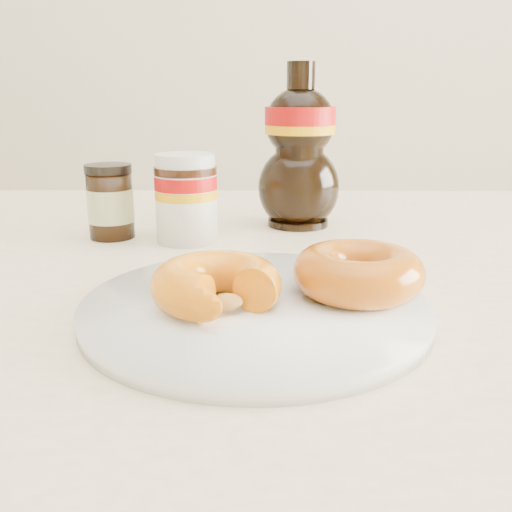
{
  "coord_description": "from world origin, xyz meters",
  "views": [
    {
      "loc": [
        0.02,
        -0.46,
        0.92
      ],
      "look_at": [
        0.01,
        0.01,
        0.79
      ],
      "focal_mm": 40.0,
      "sensor_mm": 36.0,
      "label": 1
    }
  ],
  "objects_px": {
    "donut_bitten": "(216,284)",
    "donut_whole": "(358,272)",
    "plate": "(255,307)",
    "dining_table": "(243,339)",
    "nutella_jar": "(186,195)",
    "dark_jar": "(110,202)",
    "syrup_bottle": "(299,146)"
  },
  "relations": [
    {
      "from": "dining_table",
      "to": "donut_bitten",
      "type": "bearing_deg",
      "value": -95.39
    },
    {
      "from": "donut_whole",
      "to": "dark_jar",
      "type": "relative_size",
      "value": 1.18
    },
    {
      "from": "nutella_jar",
      "to": "dark_jar",
      "type": "distance_m",
      "value": 0.1
    },
    {
      "from": "dining_table",
      "to": "plate",
      "type": "xyz_separation_m",
      "value": [
        0.01,
        -0.14,
        0.09
      ]
    },
    {
      "from": "dining_table",
      "to": "plate",
      "type": "height_order",
      "value": "plate"
    },
    {
      "from": "donut_bitten",
      "to": "syrup_bottle",
      "type": "relative_size",
      "value": 0.48
    },
    {
      "from": "plate",
      "to": "donut_bitten",
      "type": "xyz_separation_m",
      "value": [
        -0.03,
        -0.01,
        0.02
      ]
    },
    {
      "from": "dining_table",
      "to": "donut_whole",
      "type": "xyz_separation_m",
      "value": [
        0.1,
        -0.12,
        0.12
      ]
    },
    {
      "from": "donut_bitten",
      "to": "nutella_jar",
      "type": "xyz_separation_m",
      "value": [
        -0.05,
        0.25,
        0.02
      ]
    },
    {
      "from": "nutella_jar",
      "to": "donut_whole",
      "type": "bearing_deg",
      "value": -53.11
    },
    {
      "from": "plate",
      "to": "syrup_bottle",
      "type": "bearing_deg",
      "value": 80.52
    },
    {
      "from": "plate",
      "to": "dining_table",
      "type": "bearing_deg",
      "value": 96.14
    },
    {
      "from": "plate",
      "to": "nutella_jar",
      "type": "xyz_separation_m",
      "value": [
        -0.08,
        0.23,
        0.05
      ]
    },
    {
      "from": "donut_whole",
      "to": "dark_jar",
      "type": "bearing_deg",
      "value": 137.61
    },
    {
      "from": "dining_table",
      "to": "dark_jar",
      "type": "height_order",
      "value": "dark_jar"
    },
    {
      "from": "donut_bitten",
      "to": "donut_whole",
      "type": "xyz_separation_m",
      "value": [
        0.11,
        0.03,
        0.0
      ]
    },
    {
      "from": "donut_bitten",
      "to": "dark_jar",
      "type": "height_order",
      "value": "dark_jar"
    },
    {
      "from": "dining_table",
      "to": "nutella_jar",
      "type": "height_order",
      "value": "nutella_jar"
    },
    {
      "from": "donut_bitten",
      "to": "syrup_bottle",
      "type": "bearing_deg",
      "value": 98.3
    },
    {
      "from": "dining_table",
      "to": "nutella_jar",
      "type": "relative_size",
      "value": 13.66
    },
    {
      "from": "dining_table",
      "to": "nutella_jar",
      "type": "xyz_separation_m",
      "value": [
        -0.07,
        0.1,
        0.14
      ]
    },
    {
      "from": "nutella_jar",
      "to": "dining_table",
      "type": "bearing_deg",
      "value": -54.47
    },
    {
      "from": "plate",
      "to": "dark_jar",
      "type": "xyz_separation_m",
      "value": [
        -0.18,
        0.25,
        0.04
      ]
    },
    {
      "from": "dark_jar",
      "to": "plate",
      "type": "bearing_deg",
      "value": -54.85
    },
    {
      "from": "plate",
      "to": "nutella_jar",
      "type": "distance_m",
      "value": 0.25
    },
    {
      "from": "plate",
      "to": "dark_jar",
      "type": "height_order",
      "value": "dark_jar"
    },
    {
      "from": "dining_table",
      "to": "donut_bitten",
      "type": "height_order",
      "value": "donut_bitten"
    },
    {
      "from": "donut_whole",
      "to": "nutella_jar",
      "type": "relative_size",
      "value": 1.02
    },
    {
      "from": "dark_jar",
      "to": "dining_table",
      "type": "bearing_deg",
      "value": -34.57
    },
    {
      "from": "donut_bitten",
      "to": "dark_jar",
      "type": "bearing_deg",
      "value": 141.43
    },
    {
      "from": "donut_bitten",
      "to": "dark_jar",
      "type": "xyz_separation_m",
      "value": [
        -0.15,
        0.26,
        0.01
      ]
    },
    {
      "from": "dining_table",
      "to": "nutella_jar",
      "type": "bearing_deg",
      "value": 125.53
    }
  ]
}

